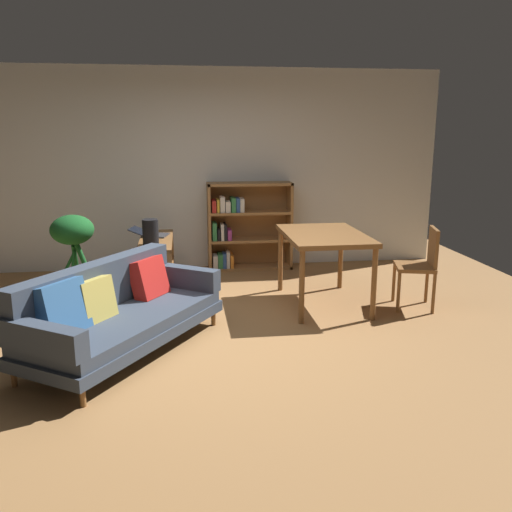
{
  "coord_description": "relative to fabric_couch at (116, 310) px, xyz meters",
  "views": [
    {
      "loc": [
        -0.2,
        -4.73,
        1.88
      ],
      "look_at": [
        0.49,
        0.24,
        0.69
      ],
      "focal_mm": 37.52,
      "sensor_mm": 36.0,
      "label": 1
    }
  ],
  "objects": [
    {
      "name": "dining_table",
      "position": [
        2.1,
        1.01,
        0.35
      ],
      "size": [
        0.84,
        1.25,
        0.8
      ],
      "color": "brown",
      "rests_on": "ground_plane"
    },
    {
      "name": "potted_floor_plant",
      "position": [
        -0.63,
        1.58,
        0.28
      ],
      "size": [
        0.48,
        0.48,
        0.96
      ],
      "color": "brown",
      "rests_on": "ground_plane"
    },
    {
      "name": "back_wall_panel",
      "position": [
        0.79,
        2.93,
        0.98
      ],
      "size": [
        6.8,
        0.1,
        2.7
      ],
      "primitive_type": "cube",
      "color": "silver",
      "rests_on": "ground_plane"
    },
    {
      "name": "media_console",
      "position": [
        0.27,
        1.79,
        -0.06
      ],
      "size": [
        0.38,
        1.26,
        0.63
      ],
      "color": "brown",
      "rests_on": "ground_plane"
    },
    {
      "name": "fabric_couch",
      "position": [
        0.0,
        0.0,
        0.0
      ],
      "size": [
        1.75,
        2.06,
        0.76
      ],
      "color": "brown",
      "rests_on": "ground_plane"
    },
    {
      "name": "bookshelf",
      "position": [
        1.43,
        2.73,
        0.22
      ],
      "size": [
        1.15,
        0.36,
        1.19
      ],
      "color": "olive",
      "rests_on": "ground_plane"
    },
    {
      "name": "ground_plane",
      "position": [
        0.79,
        0.23,
        -0.37
      ],
      "size": [
        8.16,
        8.16,
        0.0
      ],
      "primitive_type": "plane",
      "color": "#9E7042"
    },
    {
      "name": "open_laptop",
      "position": [
        0.21,
        2.0,
        0.28
      ],
      "size": [
        0.5,
        0.38,
        0.1
      ],
      "color": "#333338",
      "rests_on": "media_console"
    },
    {
      "name": "dining_chair_near",
      "position": [
        3.11,
        0.74,
        0.13
      ],
      "size": [
        0.49,
        0.51,
        0.88
      ],
      "color": "brown",
      "rests_on": "ground_plane"
    },
    {
      "name": "desk_speaker",
      "position": [
        0.23,
        1.47,
        0.4
      ],
      "size": [
        0.18,
        0.18,
        0.29
      ],
      "color": "black",
      "rests_on": "media_console"
    }
  ]
}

